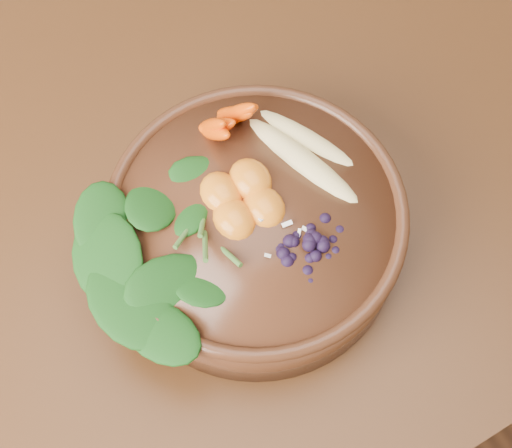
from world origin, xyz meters
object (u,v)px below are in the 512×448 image
object	(u,v)px
carrot_cluster	(224,109)
banana_halves	(305,141)
stoneware_bowl	(256,228)
mandarin_cluster	(242,191)
dining_table	(342,85)
blueberry_pile	(311,235)
kale_heap	(175,200)

from	to	relation	value
carrot_cluster	banana_halves	bearing A→B (deg)	-66.94
stoneware_bowl	mandarin_cluster	xyz separation A→B (m)	(-0.01, 0.02, 0.05)
stoneware_bowl	carrot_cluster	size ratio (longest dim) A/B	3.62
dining_table	blueberry_pile	xyz separation A→B (m)	(-0.21, -0.23, 0.19)
dining_table	blueberry_pile	size ratio (longest dim) A/B	12.14
stoneware_bowl	carrot_cluster	world-z (taller)	carrot_cluster
stoneware_bowl	mandarin_cluster	world-z (taller)	mandarin_cluster
banana_halves	dining_table	bearing A→B (deg)	19.28
banana_halves	blueberry_pile	distance (m)	0.10
banana_halves	blueberry_pile	xyz separation A→B (m)	(-0.05, -0.09, 0.01)
dining_table	carrot_cluster	xyz separation A→B (m)	(-0.21, -0.09, 0.21)
stoneware_bowl	banana_halves	size ratio (longest dim) A/B	1.71
stoneware_bowl	kale_heap	world-z (taller)	kale_heap
banana_halves	stoneware_bowl	bearing A→B (deg)	-177.26
kale_heap	banana_halves	xyz separation A→B (m)	(0.14, -0.00, -0.01)
dining_table	blueberry_pile	distance (m)	0.36
carrot_cluster	banana_halves	distance (m)	0.08
dining_table	carrot_cluster	bearing A→B (deg)	-158.18
dining_table	stoneware_bowl	xyz separation A→B (m)	(-0.23, -0.18, 0.13)
carrot_cluster	mandarin_cluster	world-z (taller)	carrot_cluster
mandarin_cluster	blueberry_pile	size ratio (longest dim) A/B	0.69
kale_heap	mandarin_cluster	world-z (taller)	kale_heap
dining_table	kale_heap	xyz separation A→B (m)	(-0.29, -0.14, 0.19)
stoneware_bowl	kale_heap	distance (m)	0.10
mandarin_cluster	blueberry_pile	world-z (taller)	blueberry_pile
banana_halves	mandarin_cluster	distance (m)	0.08
stoneware_bowl	banana_halves	world-z (taller)	banana_halves
dining_table	stoneware_bowl	bearing A→B (deg)	-142.70
dining_table	carrot_cluster	size ratio (longest dim) A/B	20.33
stoneware_bowl	dining_table	bearing A→B (deg)	37.30
blueberry_pile	stoneware_bowl	bearing A→B (deg)	115.51
stoneware_bowl	blueberry_pile	world-z (taller)	blueberry_pile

